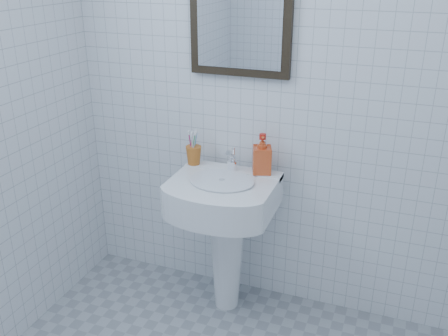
% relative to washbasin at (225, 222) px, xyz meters
% --- Properties ---
extents(wall_back, '(2.20, 0.02, 2.50)m').
position_rel_washbasin_xyz_m(wall_back, '(0.21, 0.22, 0.72)').
color(wall_back, white).
rests_on(wall_back, ground).
extents(washbasin, '(0.51, 0.37, 0.78)m').
position_rel_washbasin_xyz_m(washbasin, '(0.00, 0.00, 0.00)').
color(washbasin, white).
rests_on(washbasin, ground).
extents(faucet, '(0.05, 0.11, 0.12)m').
position_rel_washbasin_xyz_m(faucet, '(0.00, 0.09, 0.30)').
color(faucet, white).
rests_on(faucet, washbasin).
extents(toothbrush_cup, '(0.10, 0.10, 0.10)m').
position_rel_washbasin_xyz_m(toothbrush_cup, '(-0.21, 0.10, 0.30)').
color(toothbrush_cup, '#B75D1D').
rests_on(toothbrush_cup, washbasin).
extents(soap_dispenser, '(0.12, 0.12, 0.20)m').
position_rel_washbasin_xyz_m(soap_dispenser, '(0.15, 0.12, 0.35)').
color(soap_dispenser, red).
rests_on(soap_dispenser, washbasin).
extents(wall_mirror, '(0.50, 0.04, 0.62)m').
position_rel_washbasin_xyz_m(wall_mirror, '(0.00, 0.20, 1.02)').
color(wall_mirror, black).
rests_on(wall_mirror, wall_back).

